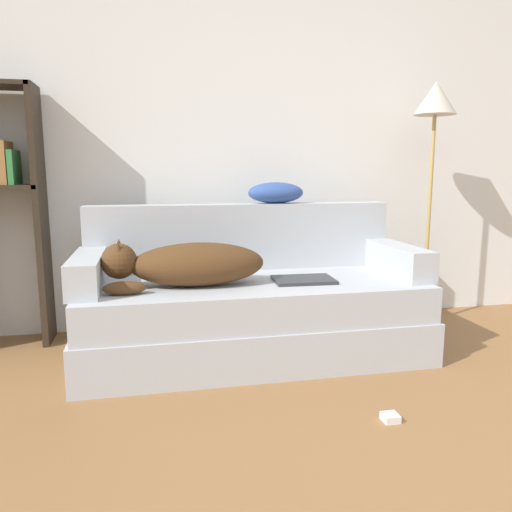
% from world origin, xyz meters
% --- Properties ---
extents(wall_back, '(7.75, 0.06, 2.70)m').
position_xyz_m(wall_back, '(0.00, 2.49, 1.35)').
color(wall_back, white).
rests_on(wall_back, ground_plane).
extents(couch, '(1.87, 0.82, 0.43)m').
position_xyz_m(couch, '(-0.22, 1.82, 0.21)').
color(couch, '#B2B7BC').
rests_on(couch, ground_plane).
extents(couch_backrest, '(1.83, 0.15, 0.40)m').
position_xyz_m(couch_backrest, '(-0.22, 2.16, 0.63)').
color(couch_backrest, '#B2B7BC').
rests_on(couch_backrest, couch).
extents(couch_arm_left, '(0.15, 0.63, 0.17)m').
position_xyz_m(couch_arm_left, '(-1.08, 1.81, 0.51)').
color(couch_arm_left, '#B2B7BC').
rests_on(couch_arm_left, couch).
extents(couch_arm_right, '(0.15, 0.63, 0.17)m').
position_xyz_m(couch_arm_right, '(0.64, 1.81, 0.51)').
color(couch_arm_right, '#B2B7BC').
rests_on(couch_arm_right, couch).
extents(dog, '(0.83, 0.31, 0.25)m').
position_xyz_m(dog, '(-0.58, 1.74, 0.55)').
color(dog, '#513319').
rests_on(dog, couch).
extents(laptop, '(0.33, 0.24, 0.02)m').
position_xyz_m(laptop, '(0.04, 1.73, 0.44)').
color(laptop, '#2D2D30').
rests_on(laptop, couch).
extents(throw_pillow, '(0.35, 0.19, 0.13)m').
position_xyz_m(throw_pillow, '(0.00, 2.18, 0.89)').
color(throw_pillow, '#335199').
rests_on(throw_pillow, couch_backrest).
extents(bookshelf, '(0.39, 0.26, 1.51)m').
position_xyz_m(bookshelf, '(-1.57, 2.30, 0.86)').
color(bookshelf, '#2D2319').
rests_on(bookshelf, ground_plane).
extents(floor_lamp, '(0.26, 0.26, 1.58)m').
position_xyz_m(floor_lamp, '(1.02, 2.14, 1.34)').
color(floor_lamp, tan).
rests_on(floor_lamp, ground_plane).
extents(power_adapter, '(0.07, 0.07, 0.03)m').
position_xyz_m(power_adapter, '(0.18, 0.95, 0.02)').
color(power_adapter, white).
rests_on(power_adapter, ground_plane).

